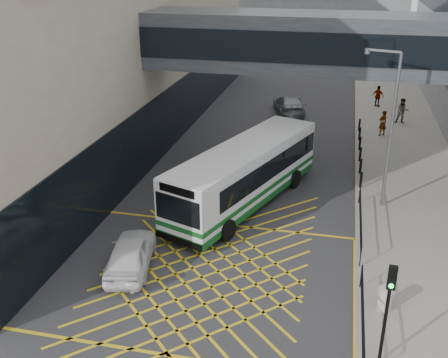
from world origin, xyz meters
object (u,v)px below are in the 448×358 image
Objects in this scene: car_dark at (259,160)px; litter_bin at (385,299)px; bus at (246,173)px; car_white at (131,253)px; pedestrian_b at (402,111)px; pedestrian_c at (378,96)px; pedestrian_a at (383,123)px; car_silver at (289,104)px; street_lamp at (389,122)px; traffic_light at (388,301)px.

car_dark is 4.57× the size of litter_bin.
bus is 2.54× the size of car_white.
pedestrian_b reaches higher than car_white.
litter_bin is at bearing 119.17° from pedestrian_c.
bus is at bearing 21.73° from pedestrian_a.
pedestrian_a is (6.98, -4.52, 0.28)m from car_silver.
car_white is 0.92× the size of car_silver.
car_white is 2.41× the size of pedestrian_b.
car_silver is (0.39, 12.31, 0.13)m from car_dark.
street_lamp is 8.70× the size of litter_bin.
bus is at bearing -155.64° from street_lamp.
litter_bin is 0.50× the size of pedestrian_a.
car_white is 29.00m from pedestrian_c.
bus is 12.83× the size of litter_bin.
pedestrian_b is (8.88, 15.56, -0.59)m from bus.
bus is 16.83m from car_silver.
street_lamp is 9.57m from litter_bin.
street_lamp is at bearing 95.53° from car_silver.
pedestrian_c is (7.31, 19.87, -0.66)m from bus.
car_white is at bearing 64.80° from car_silver.
bus reaches higher than pedestrian_a.
car_white is 0.58× the size of street_lamp.
bus is at bearing 123.80° from traffic_light.
traffic_light is at bearing 49.87° from pedestrian_a.
traffic_light is 3.42m from litter_bin.
bus is 7.92m from car_white.
car_white is 24.16m from car_silver.
pedestrian_c is at bearing -130.45° from car_dark.
street_lamp reaches higher than pedestrian_c.
litter_bin is at bearing -74.53° from street_lamp.
litter_bin is 23.46m from pedestrian_b.
street_lamp reaches higher than pedestrian_b.
pedestrian_a reaches higher than car_dark.
pedestrian_b is (2.63, 26.16, -1.43)m from traffic_light.
pedestrian_b reaches higher than pedestrian_c.
pedestrian_a is at bearing 79.30° from bus.
car_silver is at bearing 128.04° from street_lamp.
pedestrian_b is at bearing -129.92° from car_white.
pedestrian_c reaches higher than car_silver.
traffic_light is at bearing -39.35° from bus.
traffic_light is (9.70, -3.54, 1.81)m from car_white.
pedestrian_b is at bearing -143.77° from car_dark.
traffic_light reaches higher than pedestrian_c.
car_silver is at bearing 54.59° from pedestrian_c.
pedestrian_b is (8.54, -1.24, 0.33)m from car_silver.
car_white is 1.10× the size of car_dark.
car_white is at bearing 99.02° from pedestrian_c.
street_lamp reaches higher than bus.
pedestrian_b is 4.59m from pedestrian_c.
car_silver reaches higher than car_dark.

